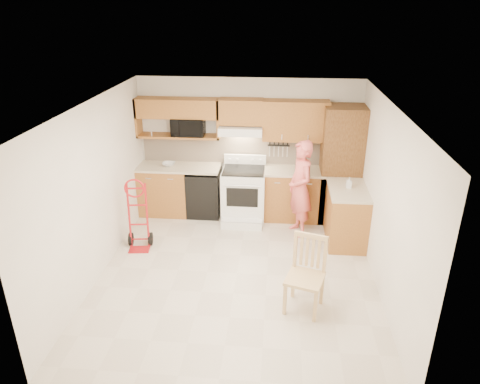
# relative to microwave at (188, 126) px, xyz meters

# --- Properties ---
(floor) EXTENTS (4.00, 4.50, 0.02)m
(floor) POSITION_rel_microwave_xyz_m (1.07, -2.08, -1.66)
(floor) COLOR #C1B39D
(floor) RESTS_ON ground
(ceiling) EXTENTS (4.00, 4.50, 0.02)m
(ceiling) POSITION_rel_microwave_xyz_m (1.07, -2.08, 0.86)
(ceiling) COLOR white
(ceiling) RESTS_ON ground
(wall_back) EXTENTS (4.00, 0.02, 2.50)m
(wall_back) POSITION_rel_microwave_xyz_m (1.07, 0.17, -0.40)
(wall_back) COLOR white
(wall_back) RESTS_ON ground
(wall_front) EXTENTS (4.00, 0.02, 2.50)m
(wall_front) POSITION_rel_microwave_xyz_m (1.07, -4.34, -0.40)
(wall_front) COLOR white
(wall_front) RESTS_ON ground
(wall_left) EXTENTS (0.02, 4.50, 2.50)m
(wall_left) POSITION_rel_microwave_xyz_m (-0.94, -2.08, -0.40)
(wall_left) COLOR white
(wall_left) RESTS_ON ground
(wall_right) EXTENTS (0.02, 4.50, 2.50)m
(wall_right) POSITION_rel_microwave_xyz_m (3.08, -2.08, -0.40)
(wall_right) COLOR white
(wall_right) RESTS_ON ground
(backsplash) EXTENTS (3.92, 0.03, 0.55)m
(backsplash) POSITION_rel_microwave_xyz_m (1.07, 0.15, -0.45)
(backsplash) COLOR beige
(backsplash) RESTS_ON wall_back
(lower_cab_left) EXTENTS (0.90, 0.60, 0.90)m
(lower_cab_left) POSITION_rel_microwave_xyz_m (-0.48, -0.14, -1.20)
(lower_cab_left) COLOR #A16429
(lower_cab_left) RESTS_ON ground
(dishwasher) EXTENTS (0.60, 0.60, 0.85)m
(dishwasher) POSITION_rel_microwave_xyz_m (0.27, -0.14, -1.23)
(dishwasher) COLOR black
(dishwasher) RESTS_ON ground
(lower_cab_right) EXTENTS (1.14, 0.60, 0.90)m
(lower_cab_right) POSITION_rel_microwave_xyz_m (1.90, -0.14, -1.20)
(lower_cab_right) COLOR #A16429
(lower_cab_right) RESTS_ON ground
(countertop_left) EXTENTS (1.50, 0.63, 0.04)m
(countertop_left) POSITION_rel_microwave_xyz_m (-0.18, -0.13, -0.73)
(countertop_left) COLOR tan
(countertop_left) RESTS_ON lower_cab_left
(countertop_right) EXTENTS (1.14, 0.63, 0.04)m
(countertop_right) POSITION_rel_microwave_xyz_m (1.90, -0.13, -0.73)
(countertop_right) COLOR tan
(countertop_right) RESTS_ON lower_cab_right
(cab_return_right) EXTENTS (0.60, 1.00, 0.90)m
(cab_return_right) POSITION_rel_microwave_xyz_m (2.77, -0.94, -1.20)
(cab_return_right) COLOR #A16429
(cab_return_right) RESTS_ON ground
(countertop_return) EXTENTS (0.63, 1.00, 0.04)m
(countertop_return) POSITION_rel_microwave_xyz_m (2.77, -0.94, -0.73)
(countertop_return) COLOR tan
(countertop_return) RESTS_ON cab_return_right
(pantry_tall) EXTENTS (0.70, 0.60, 2.10)m
(pantry_tall) POSITION_rel_microwave_xyz_m (2.72, -0.14, -0.60)
(pantry_tall) COLOR brown
(pantry_tall) RESTS_ON ground
(upper_cab_left) EXTENTS (1.50, 0.33, 0.34)m
(upper_cab_left) POSITION_rel_microwave_xyz_m (-0.18, 0.00, 0.33)
(upper_cab_left) COLOR #A16429
(upper_cab_left) RESTS_ON wall_back
(upper_shelf_mw) EXTENTS (1.50, 0.33, 0.04)m
(upper_shelf_mw) POSITION_rel_microwave_xyz_m (-0.18, 0.00, -0.18)
(upper_shelf_mw) COLOR #A16429
(upper_shelf_mw) RESTS_ON wall_back
(upper_cab_center) EXTENTS (0.76, 0.33, 0.44)m
(upper_cab_center) POSITION_rel_microwave_xyz_m (0.95, 0.00, 0.29)
(upper_cab_center) COLOR #A16429
(upper_cab_center) RESTS_ON wall_back
(upper_cab_right) EXTENTS (1.14, 0.33, 0.70)m
(upper_cab_right) POSITION_rel_microwave_xyz_m (1.90, 0.00, 0.15)
(upper_cab_right) COLOR #A16429
(upper_cab_right) RESTS_ON wall_back
(range_hood) EXTENTS (0.76, 0.46, 0.14)m
(range_hood) POSITION_rel_microwave_xyz_m (0.95, -0.06, -0.02)
(range_hood) COLOR white
(range_hood) RESTS_ON wall_back
(knife_strip) EXTENTS (0.40, 0.05, 0.29)m
(knife_strip) POSITION_rel_microwave_xyz_m (1.62, 0.12, -0.41)
(knife_strip) COLOR black
(knife_strip) RESTS_ON backsplash
(microwave) EXTENTS (0.59, 0.41, 0.32)m
(microwave) POSITION_rel_microwave_xyz_m (0.00, 0.00, 0.00)
(microwave) COLOR black
(microwave) RESTS_ON upper_shelf_mw
(range) EXTENTS (0.77, 1.01, 1.13)m
(range) POSITION_rel_microwave_xyz_m (1.02, -0.31, -1.09)
(range) COLOR white
(range) RESTS_ON ground
(person) EXTENTS (0.58, 0.70, 1.66)m
(person) POSITION_rel_microwave_xyz_m (2.00, -0.74, -0.82)
(person) COLOR #DE5E58
(person) RESTS_ON ground
(hand_truck) EXTENTS (0.47, 0.44, 1.09)m
(hand_truck) POSITION_rel_microwave_xyz_m (-0.58, -1.49, -1.11)
(hand_truck) COLOR red
(hand_truck) RESTS_ON ground
(dining_chair) EXTENTS (0.58, 0.60, 1.01)m
(dining_chair) POSITION_rel_microwave_xyz_m (2.01, -2.82, -1.15)
(dining_chair) COLOR tan
(dining_chair) RESTS_ON ground
(soap_bottle) EXTENTS (0.08, 0.08, 0.18)m
(soap_bottle) POSITION_rel_microwave_xyz_m (2.77, -0.89, -0.62)
(soap_bottle) COLOR white
(soap_bottle) RESTS_ON countertop_return
(bowl) EXTENTS (0.24, 0.24, 0.06)m
(bowl) POSITION_rel_microwave_xyz_m (-0.37, -0.14, -0.68)
(bowl) COLOR white
(bowl) RESTS_ON countertop_left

